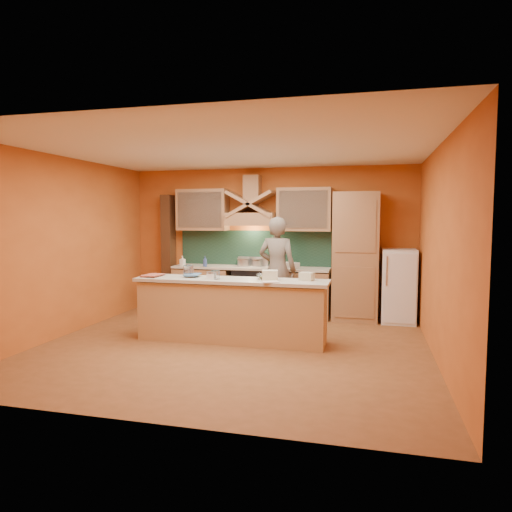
% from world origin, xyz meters
% --- Properties ---
extents(floor, '(5.50, 5.00, 0.01)m').
position_xyz_m(floor, '(0.00, 0.00, 0.00)').
color(floor, brown).
rests_on(floor, ground).
extents(ceiling, '(5.50, 5.00, 0.01)m').
position_xyz_m(ceiling, '(0.00, 0.00, 2.80)').
color(ceiling, white).
rests_on(ceiling, wall_back).
extents(wall_back, '(5.50, 0.02, 2.80)m').
position_xyz_m(wall_back, '(0.00, 2.50, 1.40)').
color(wall_back, '#C36226').
rests_on(wall_back, floor).
extents(wall_front, '(5.50, 0.02, 2.80)m').
position_xyz_m(wall_front, '(0.00, -2.50, 1.40)').
color(wall_front, '#C36226').
rests_on(wall_front, floor).
extents(wall_left, '(0.02, 5.00, 2.80)m').
position_xyz_m(wall_left, '(-2.75, 0.00, 1.40)').
color(wall_left, '#C36226').
rests_on(wall_left, floor).
extents(wall_right, '(0.02, 5.00, 2.80)m').
position_xyz_m(wall_right, '(2.75, 0.00, 1.40)').
color(wall_right, '#C36226').
rests_on(wall_right, floor).
extents(base_cabinet_left, '(1.10, 0.60, 0.86)m').
position_xyz_m(base_cabinet_left, '(-1.25, 2.20, 0.43)').
color(base_cabinet_left, '#A5734B').
rests_on(base_cabinet_left, floor).
extents(base_cabinet_right, '(1.10, 0.60, 0.86)m').
position_xyz_m(base_cabinet_right, '(0.65, 2.20, 0.43)').
color(base_cabinet_right, '#A5734B').
rests_on(base_cabinet_right, floor).
extents(counter_top, '(3.00, 0.62, 0.04)m').
position_xyz_m(counter_top, '(-0.30, 2.20, 0.90)').
color(counter_top, beige).
rests_on(counter_top, base_cabinet_left).
extents(stove, '(0.60, 0.58, 0.90)m').
position_xyz_m(stove, '(-0.30, 2.20, 0.45)').
color(stove, black).
rests_on(stove, floor).
extents(backsplash, '(3.00, 0.03, 0.70)m').
position_xyz_m(backsplash, '(-0.30, 2.48, 1.25)').
color(backsplash, '#163226').
rests_on(backsplash, wall_back).
extents(range_hood, '(0.92, 0.50, 0.24)m').
position_xyz_m(range_hood, '(-0.30, 2.25, 1.82)').
color(range_hood, '#A5734B').
rests_on(range_hood, wall_back).
extents(hood_chimney, '(0.30, 0.30, 0.50)m').
position_xyz_m(hood_chimney, '(-0.30, 2.35, 2.40)').
color(hood_chimney, '#A5734B').
rests_on(hood_chimney, wall_back).
extents(upper_cabinet_left, '(1.00, 0.35, 0.80)m').
position_xyz_m(upper_cabinet_left, '(-1.30, 2.33, 2.00)').
color(upper_cabinet_left, '#A5734B').
rests_on(upper_cabinet_left, wall_back).
extents(upper_cabinet_right, '(1.00, 0.35, 0.80)m').
position_xyz_m(upper_cabinet_right, '(0.70, 2.33, 2.00)').
color(upper_cabinet_right, '#A5734B').
rests_on(upper_cabinet_right, wall_back).
extents(pantry_column, '(0.80, 0.60, 2.30)m').
position_xyz_m(pantry_column, '(1.65, 2.20, 1.15)').
color(pantry_column, '#A5734B').
rests_on(pantry_column, floor).
extents(fridge, '(0.58, 0.60, 1.30)m').
position_xyz_m(fridge, '(2.40, 2.20, 0.65)').
color(fridge, white).
rests_on(fridge, floor).
extents(trim_column_left, '(0.20, 0.30, 2.30)m').
position_xyz_m(trim_column_left, '(-2.05, 2.35, 1.15)').
color(trim_column_left, '#472816').
rests_on(trim_column_left, floor).
extents(island_body, '(2.80, 0.55, 0.88)m').
position_xyz_m(island_body, '(-0.10, 0.30, 0.44)').
color(island_body, tan).
rests_on(island_body, floor).
extents(island_top, '(2.90, 0.62, 0.05)m').
position_xyz_m(island_top, '(-0.10, 0.30, 0.92)').
color(island_top, beige).
rests_on(island_top, island_body).
extents(person, '(0.73, 0.53, 1.87)m').
position_xyz_m(person, '(0.32, 1.69, 0.94)').
color(person, '#70665B').
rests_on(person, floor).
extents(pot_large, '(0.25, 0.25, 0.16)m').
position_xyz_m(pot_large, '(-0.45, 2.24, 0.98)').
color(pot_large, '#B7B8BE').
rests_on(pot_large, stove).
extents(pot_small, '(0.24, 0.24, 0.14)m').
position_xyz_m(pot_small, '(-0.20, 2.28, 0.97)').
color(pot_small, silver).
rests_on(pot_small, stove).
extents(soap_bottle_a, '(0.10, 0.11, 0.19)m').
position_xyz_m(soap_bottle_a, '(-1.64, 2.08, 1.01)').
color(soap_bottle_a, white).
rests_on(soap_bottle_a, counter_top).
extents(soap_bottle_b, '(0.08, 0.08, 0.21)m').
position_xyz_m(soap_bottle_b, '(-1.13, 1.96, 1.02)').
color(soap_bottle_b, navy).
rests_on(soap_bottle_b, counter_top).
extents(bowl_back, '(0.27, 0.27, 0.07)m').
position_xyz_m(bowl_back, '(0.39, 2.19, 0.95)').
color(bowl_back, white).
rests_on(bowl_back, counter_top).
extents(dish_rack, '(0.35, 0.32, 0.10)m').
position_xyz_m(dish_rack, '(0.47, 2.15, 0.97)').
color(dish_rack, white).
rests_on(dish_rack, counter_top).
extents(book_lower, '(0.28, 0.36, 0.03)m').
position_xyz_m(book_lower, '(-1.48, 0.27, 0.96)').
color(book_lower, '#B2523F').
rests_on(book_lower, island_top).
extents(book_upper, '(0.26, 0.32, 0.02)m').
position_xyz_m(book_upper, '(-0.85, 0.36, 0.98)').
color(book_upper, '#446B97').
rests_on(book_upper, island_top).
extents(jar_large, '(0.18, 0.18, 0.17)m').
position_xyz_m(jar_large, '(-0.82, 0.40, 1.03)').
color(jar_large, silver).
rests_on(jar_large, island_top).
extents(jar_small, '(0.15, 0.15, 0.13)m').
position_xyz_m(jar_small, '(-0.32, 0.21, 1.01)').
color(jar_small, silver).
rests_on(jar_small, island_top).
extents(kitchen_scale, '(0.11, 0.11, 0.09)m').
position_xyz_m(kitchen_scale, '(-0.37, 0.18, 0.99)').
color(kitchen_scale, white).
rests_on(kitchen_scale, island_top).
extents(mixing_bowl, '(0.34, 0.34, 0.07)m').
position_xyz_m(mixing_bowl, '(0.41, 0.42, 0.98)').
color(mixing_bowl, silver).
rests_on(mixing_bowl, island_top).
extents(cloth, '(0.27, 0.24, 0.02)m').
position_xyz_m(cloth, '(0.55, 0.07, 0.95)').
color(cloth, beige).
rests_on(cloth, island_top).
extents(grocery_bag_a, '(0.26, 0.22, 0.15)m').
position_xyz_m(grocery_bag_a, '(0.49, 0.29, 1.02)').
color(grocery_bag_a, beige).
rests_on(grocery_bag_a, island_top).
extents(grocery_bag_b, '(0.22, 0.19, 0.12)m').
position_xyz_m(grocery_bag_b, '(1.01, 0.41, 1.00)').
color(grocery_bag_b, beige).
rests_on(grocery_bag_b, island_top).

